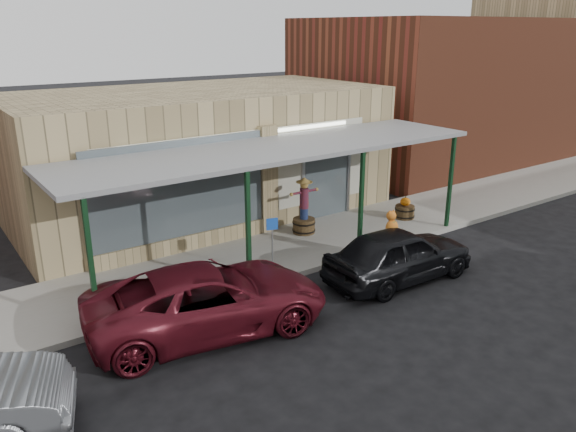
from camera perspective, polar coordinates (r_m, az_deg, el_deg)
ground at (r=13.41m, az=7.66°, el=-8.72°), size 120.00×120.00×0.00m
sidewalk at (r=15.93m, az=-1.13°, el=-3.68°), size 40.00×3.20×0.15m
storefront at (r=19.13m, az=-8.92°, el=6.25°), size 12.00×6.25×4.20m
awning at (r=15.03m, az=-1.11°, el=6.68°), size 12.00×3.00×3.04m
block_buildings_near at (r=20.69m, az=-5.41°, el=12.02°), size 61.00×8.00×8.00m
barrel_scarecrow at (r=17.01m, az=1.63°, el=0.18°), size 1.06×0.79×1.75m
barrel_pumpkin at (r=18.83m, az=11.78°, el=0.58°), size 0.63×0.63×0.75m
handicap_sign at (r=14.14m, az=-1.61°, el=-2.22°), size 0.30×0.09×1.46m
parked_sedan at (r=14.43m, az=11.21°, el=-3.82°), size 4.14×1.85×1.57m
car_maroon at (r=12.02m, az=-8.11°, el=-8.36°), size 5.41×3.18×1.41m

